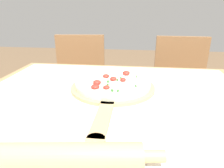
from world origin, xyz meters
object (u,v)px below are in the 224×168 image
Objects in this scene: chair_left at (80,84)px; chair_right at (179,89)px; pizza_peel at (112,89)px; pizza at (113,83)px; rolling_pin at (63,157)px.

chair_left and chair_right have the same top height.
pizza_peel is at bearing -71.01° from chair_left.
pizza reaches higher than pizza_peel.
chair_right is at bearing 58.91° from pizza.
chair_left is (-0.30, 1.14, -0.29)m from rolling_pin.
chair_right reaches higher than pizza.
pizza is (-0.00, 0.03, 0.02)m from pizza_peel.
pizza is 0.83m from chair_left.
chair_left is at bearing -177.79° from chair_right.
chair_left is at bearing 115.56° from pizza_peel.
pizza_peel is 0.88m from chair_right.
rolling_pin is 0.46× the size of chair_left.
chair_left is at bearing 104.63° from rolling_pin.
rolling_pin is (-0.05, -0.42, 0.02)m from pizza_peel.
chair_left is 1.00× the size of chair_right.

